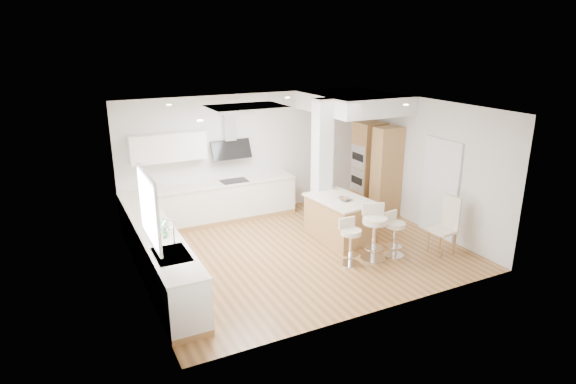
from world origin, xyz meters
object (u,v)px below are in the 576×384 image
peninsula (340,218)px  bar_stool_a (350,239)px  bar_stool_c (394,232)px  bar_stool_b (374,229)px  dining_chair (447,223)px

peninsula → bar_stool_a: peninsula is taller
bar_stool_c → bar_stool_a: bearing=166.7°
peninsula → bar_stool_c: peninsula is taller
peninsula → bar_stool_c: size_ratio=1.74×
bar_stool_c → bar_stool_b: bearing=163.2°
peninsula → bar_stool_b: bearing=-94.9°
peninsula → dining_chair: size_ratio=1.35×
bar_stool_a → dining_chair: 2.01m
dining_chair → bar_stool_a: bearing=165.1°
bar_stool_a → bar_stool_b: 0.53m
bar_stool_b → bar_stool_a: bearing=-158.5°
bar_stool_c → dining_chair: (1.02, -0.31, 0.11)m
bar_stool_a → peninsula: bearing=64.4°
bar_stool_a → bar_stool_c: bar_stool_a is taller
bar_stool_b → bar_stool_c: size_ratio=1.22×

